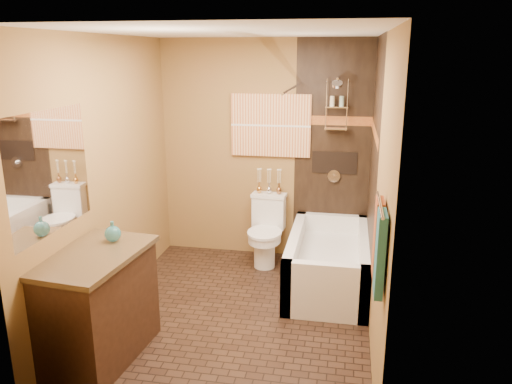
% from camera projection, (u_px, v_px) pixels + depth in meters
% --- Properties ---
extents(floor, '(3.00, 3.00, 0.00)m').
position_uv_depth(floor, '(237.00, 314.00, 4.63)').
color(floor, black).
rests_on(floor, ground).
extents(wall_left, '(0.02, 3.00, 2.50)m').
position_uv_depth(wall_left, '(106.00, 178.00, 4.50)').
color(wall_left, olive).
rests_on(wall_left, floor).
extents(wall_right, '(0.02, 3.00, 2.50)m').
position_uv_depth(wall_right, '(378.00, 191.00, 4.08)').
color(wall_right, olive).
rests_on(wall_right, floor).
extents(wall_back, '(2.40, 0.02, 2.50)m').
position_uv_depth(wall_back, '(264.00, 151.00, 5.71)').
color(wall_back, olive).
rests_on(wall_back, floor).
extents(wall_front, '(2.40, 0.02, 2.50)m').
position_uv_depth(wall_front, '(177.00, 249.00, 2.87)').
color(wall_front, olive).
rests_on(wall_front, floor).
extents(ceiling, '(3.00, 3.00, 0.00)m').
position_uv_depth(ceiling, '(234.00, 32.00, 3.95)').
color(ceiling, silver).
rests_on(ceiling, wall_back).
extents(alcove_tile_back, '(0.85, 0.01, 2.50)m').
position_uv_depth(alcove_tile_back, '(333.00, 154.00, 5.56)').
color(alcove_tile_back, black).
rests_on(alcove_tile_back, wall_back).
extents(alcove_tile_right, '(0.01, 1.50, 2.50)m').
position_uv_depth(alcove_tile_right, '(373.00, 170.00, 4.79)').
color(alcove_tile_right, black).
rests_on(alcove_tile_right, wall_right).
extents(mosaic_band_back, '(0.85, 0.01, 0.10)m').
position_uv_depth(mosaic_band_back, '(334.00, 121.00, 5.45)').
color(mosaic_band_back, maroon).
rests_on(mosaic_band_back, alcove_tile_back).
extents(mosaic_band_right, '(0.01, 1.50, 0.10)m').
position_uv_depth(mosaic_band_right, '(374.00, 132.00, 4.69)').
color(mosaic_band_right, maroon).
rests_on(mosaic_band_right, alcove_tile_right).
extents(alcove_niche, '(0.50, 0.01, 0.25)m').
position_uv_depth(alcove_niche, '(335.00, 163.00, 5.58)').
color(alcove_niche, black).
rests_on(alcove_niche, alcove_tile_back).
extents(shower_fixtures, '(0.24, 0.33, 1.16)m').
position_uv_depth(shower_fixtures, '(336.00, 118.00, 5.34)').
color(shower_fixtures, silver).
rests_on(shower_fixtures, floor).
extents(curtain_rod, '(0.03, 1.55, 0.03)m').
position_uv_depth(curtain_rod, '(293.00, 88.00, 4.72)').
color(curtain_rod, silver).
rests_on(curtain_rod, wall_back).
extents(towel_bar, '(0.02, 0.55, 0.02)m').
position_uv_depth(towel_bar, '(380.00, 204.00, 3.04)').
color(towel_bar, silver).
rests_on(towel_bar, wall_right).
extents(towel_teal, '(0.05, 0.22, 0.52)m').
position_uv_depth(towel_teal, '(380.00, 254.00, 2.99)').
color(towel_teal, '#205D6D').
rests_on(towel_teal, towel_bar).
extents(towel_rust, '(0.05, 0.22, 0.52)m').
position_uv_depth(towel_rust, '(378.00, 238.00, 3.24)').
color(towel_rust, maroon).
rests_on(towel_rust, towel_bar).
extents(sunset_painting, '(0.90, 0.04, 0.70)m').
position_uv_depth(sunset_painting, '(271.00, 125.00, 5.59)').
color(sunset_painting, '#C75D2E').
rests_on(sunset_painting, wall_back).
extents(vanity_mirror, '(0.01, 1.00, 0.90)m').
position_uv_depth(vanity_mirror, '(51.00, 172.00, 3.64)').
color(vanity_mirror, white).
rests_on(vanity_mirror, wall_left).
extents(bathtub, '(0.80, 1.50, 0.55)m').
position_uv_depth(bathtub, '(328.00, 266.00, 5.14)').
color(bathtub, white).
rests_on(bathtub, floor).
extents(toilet, '(0.41, 0.59, 0.78)m').
position_uv_depth(toilet, '(266.00, 230.00, 5.66)').
color(toilet, white).
rests_on(toilet, floor).
extents(vanity, '(0.70, 1.05, 0.88)m').
position_uv_depth(vanity, '(97.00, 306.00, 3.88)').
color(vanity, black).
rests_on(vanity, floor).
extents(teal_bottle, '(0.17, 0.17, 0.21)m').
position_uv_depth(teal_bottle, '(113.00, 232.00, 3.97)').
color(teal_bottle, teal).
rests_on(teal_bottle, vanity).
extents(bud_vases, '(0.29, 0.06, 0.28)m').
position_uv_depth(bud_vases, '(269.00, 181.00, 5.68)').
color(bud_vases, gold).
rests_on(bud_vases, toilet).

